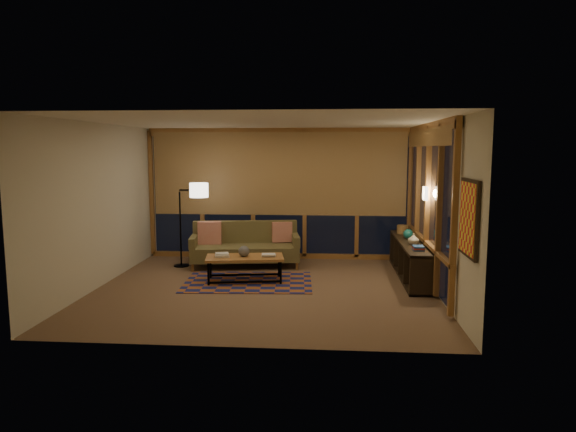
# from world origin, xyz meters

# --- Properties ---
(floor) EXTENTS (5.50, 5.00, 0.01)m
(floor) POSITION_xyz_m (0.00, 0.00, 0.00)
(floor) COLOR brown
(floor) RESTS_ON ground
(ceiling) EXTENTS (5.50, 5.00, 0.01)m
(ceiling) POSITION_xyz_m (0.00, 0.00, 2.70)
(ceiling) COLOR silver
(ceiling) RESTS_ON walls
(walls) EXTENTS (5.51, 5.01, 2.70)m
(walls) POSITION_xyz_m (0.00, 0.00, 1.35)
(walls) COLOR beige
(walls) RESTS_ON floor
(window_wall_back) EXTENTS (5.30, 0.16, 2.60)m
(window_wall_back) POSITION_xyz_m (0.00, 2.43, 1.35)
(window_wall_back) COLOR #B36C3A
(window_wall_back) RESTS_ON walls
(window_wall_right) EXTENTS (0.16, 3.70, 2.60)m
(window_wall_right) POSITION_xyz_m (2.68, 0.60, 1.35)
(window_wall_right) COLOR #B36C3A
(window_wall_right) RESTS_ON walls
(wall_art) EXTENTS (0.06, 0.74, 0.94)m
(wall_art) POSITION_xyz_m (2.71, -1.85, 1.45)
(wall_art) COLOR red
(wall_art) RESTS_ON walls
(wall_sconce) EXTENTS (0.12, 0.18, 0.22)m
(wall_sconce) POSITION_xyz_m (2.62, 0.45, 1.55)
(wall_sconce) COLOR #EFE0CB
(wall_sconce) RESTS_ON walls
(sofa) EXTENTS (2.16, 1.12, 0.84)m
(sofa) POSITION_xyz_m (-0.58, 1.58, 0.42)
(sofa) COLOR brown
(sofa) RESTS_ON floor
(pillow_left) EXTENTS (0.47, 0.21, 0.45)m
(pillow_left) POSITION_xyz_m (-1.29, 1.65, 0.65)
(pillow_left) COLOR red
(pillow_left) RESTS_ON sofa
(pillow_right) EXTENTS (0.42, 0.22, 0.40)m
(pillow_right) POSITION_xyz_m (0.11, 1.92, 0.62)
(pillow_right) COLOR red
(pillow_right) RESTS_ON sofa
(area_rug) EXTENTS (2.25, 1.57, 0.01)m
(area_rug) POSITION_xyz_m (-0.33, 0.39, 0.01)
(area_rug) COLOR brown
(area_rug) RESTS_ON floor
(coffee_table) EXTENTS (1.40, 0.80, 0.44)m
(coffee_table) POSITION_xyz_m (-0.40, 0.45, 0.22)
(coffee_table) COLOR #B36C3A
(coffee_table) RESTS_ON floor
(book_stack_a) EXTENTS (0.25, 0.22, 0.06)m
(book_stack_a) POSITION_xyz_m (-0.78, 0.38, 0.47)
(book_stack_a) COLOR silver
(book_stack_a) RESTS_ON coffee_table
(book_stack_b) EXTENTS (0.25, 0.21, 0.05)m
(book_stack_b) POSITION_xyz_m (0.01, 0.50, 0.46)
(book_stack_b) COLOR silver
(book_stack_b) RESTS_ON coffee_table
(ceramic_pot) EXTENTS (0.22, 0.22, 0.19)m
(ceramic_pot) POSITION_xyz_m (-0.41, 0.45, 0.54)
(ceramic_pot) COLOR #2B2B2D
(ceramic_pot) RESTS_ON coffee_table
(floor_lamp) EXTENTS (0.56, 0.38, 1.64)m
(floor_lamp) POSITION_xyz_m (-1.83, 1.51, 0.82)
(floor_lamp) COLOR black
(floor_lamp) RESTS_ON floor
(bookshelf) EXTENTS (0.40, 2.58, 0.65)m
(bookshelf) POSITION_xyz_m (2.49, 1.00, 0.32)
(bookshelf) COLOR #2C231A
(bookshelf) RESTS_ON floor
(basket) EXTENTS (0.24, 0.24, 0.16)m
(basket) POSITION_xyz_m (2.47, 1.85, 0.73)
(basket) COLOR #A17143
(basket) RESTS_ON bookshelf
(teal_bowl) EXTENTS (0.23, 0.23, 0.18)m
(teal_bowl) POSITION_xyz_m (2.49, 1.27, 0.74)
(teal_bowl) COLOR #1A706A
(teal_bowl) RESTS_ON bookshelf
(vase) EXTENTS (0.19, 0.19, 0.20)m
(vase) POSITION_xyz_m (2.49, 0.67, 0.74)
(vase) COLOR #BEB090
(vase) RESTS_ON bookshelf
(shelf_book_stack) EXTENTS (0.22, 0.27, 0.07)m
(shelf_book_stack) POSITION_xyz_m (2.49, 0.19, 0.68)
(shelf_book_stack) COLOR silver
(shelf_book_stack) RESTS_ON bookshelf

